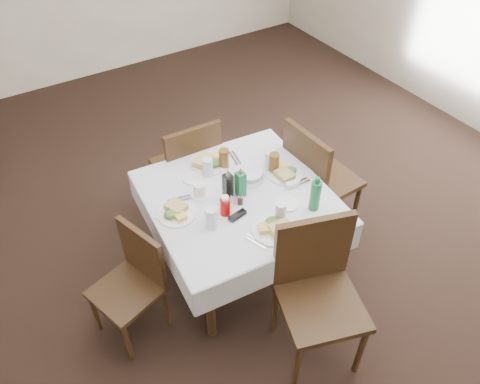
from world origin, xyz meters
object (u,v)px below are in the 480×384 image
at_px(water_e, 270,160).
at_px(water_w, 212,217).
at_px(chair_west, 134,277).
at_px(oil_cruet_dark, 228,185).
at_px(bread_basket, 249,176).
at_px(green_bottle, 315,195).
at_px(chair_north, 190,165).
at_px(ketchup_bottle, 225,206).
at_px(dining_table, 239,205).
at_px(chair_east, 315,176).
at_px(chair_south, 317,284).
at_px(water_n, 208,167).
at_px(oil_cruet_green, 240,183).
at_px(coffee_mug, 200,190).
at_px(water_s, 281,211).

bearing_deg(water_e, water_w, -156.96).
bearing_deg(chair_west, oil_cruet_dark, 4.43).
height_order(bread_basket, green_bottle, green_bottle).
relative_size(chair_north, water_w, 6.82).
bearing_deg(water_e, ketchup_bottle, -156.21).
relative_size(dining_table, chair_north, 1.32).
relative_size(dining_table, chair_east, 1.26).
bearing_deg(water_w, chair_south, -58.47).
distance_m(chair_south, oil_cruet_dark, 0.84).
height_order(chair_west, water_n, water_n).
distance_m(chair_south, ketchup_bottle, 0.74).
height_order(dining_table, oil_cruet_green, oil_cruet_green).
xyz_separation_m(chair_south, water_e, (0.26, 0.88, 0.25)).
bearing_deg(oil_cruet_green, chair_west, -178.19).
bearing_deg(dining_table, chair_east, 4.06).
relative_size(chair_north, bread_basket, 4.78).
bearing_deg(chair_west, ketchup_bottle, -6.14).
bearing_deg(chair_east, ketchup_bottle, -170.42).
distance_m(dining_table, bread_basket, 0.22).
xyz_separation_m(water_n, green_bottle, (0.41, -0.66, 0.05)).
height_order(water_e, oil_cruet_dark, oil_cruet_dark).
bearing_deg(ketchup_bottle, oil_cruet_green, 28.70).
xyz_separation_m(dining_table, water_n, (-0.07, 0.30, 0.16)).
distance_m(dining_table, chair_east, 0.73).
bearing_deg(water_n, oil_cruet_green, -75.59).
xyz_separation_m(chair_east, coffee_mug, (-0.94, 0.10, 0.23)).
relative_size(chair_north, water_n, 7.19).
distance_m(dining_table, oil_cruet_dark, 0.21).
bearing_deg(water_w, bread_basket, 29.40).
bearing_deg(oil_cruet_dark, chair_west, -175.57).
height_order(water_w, green_bottle, green_bottle).
bearing_deg(water_w, water_e, 23.04).
distance_m(water_s, oil_cruet_green, 0.34).
bearing_deg(ketchup_bottle, green_bottle, -27.32).
xyz_separation_m(chair_east, chair_west, (-1.53, -0.08, -0.11)).
bearing_deg(water_e, water_n, 156.51).
xyz_separation_m(dining_table, chair_north, (-0.02, 0.70, -0.12)).
bearing_deg(chair_north, coffee_mug, -109.37).
bearing_deg(green_bottle, chair_west, 163.94).
distance_m(water_n, coffee_mug, 0.22).
relative_size(chair_north, oil_cruet_dark, 4.04).
xyz_separation_m(chair_north, ketchup_bottle, (-0.14, -0.80, 0.28)).
xyz_separation_m(dining_table, coffee_mug, (-0.22, 0.15, 0.13)).
bearing_deg(dining_table, oil_cruet_green, -8.08).
distance_m(chair_west, coffee_mug, 0.70).
xyz_separation_m(chair_south, ketchup_bottle, (-0.25, 0.65, 0.25)).
bearing_deg(chair_north, water_e, -57.86).
xyz_separation_m(bread_basket, green_bottle, (0.19, -0.47, 0.08)).
bearing_deg(coffee_mug, bread_basket, -6.37).
xyz_separation_m(chair_west, bread_basket, (0.96, 0.13, 0.32)).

